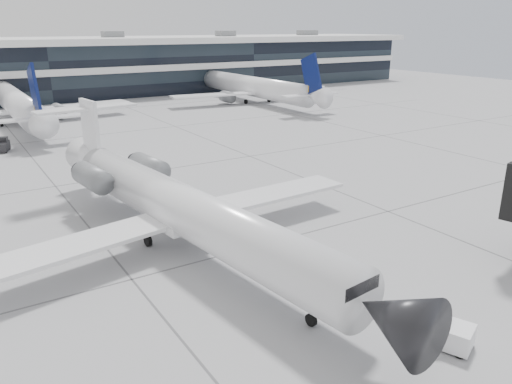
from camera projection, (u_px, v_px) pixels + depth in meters
ground at (280, 240)px, 32.68m from camera, size 220.00×220.00×0.00m
terminal at (39, 71)px, 96.87m from camera, size 170.00×22.00×10.00m
bg_jet_center at (19, 122)px, 72.74m from camera, size 32.00×40.00×9.60m
bg_jet_right at (252, 101)px, 93.02m from camera, size 32.00×40.00×9.60m
regional_jet at (179, 206)px, 31.06m from camera, size 27.05×33.76×7.80m
baggage_tug at (442, 330)px, 21.83m from camera, size 2.19×2.71×1.50m
traffic_cone at (224, 220)px, 35.37m from camera, size 0.39×0.39×0.56m
far_tug at (1, 145)px, 55.70m from camera, size 2.09×2.69×1.51m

